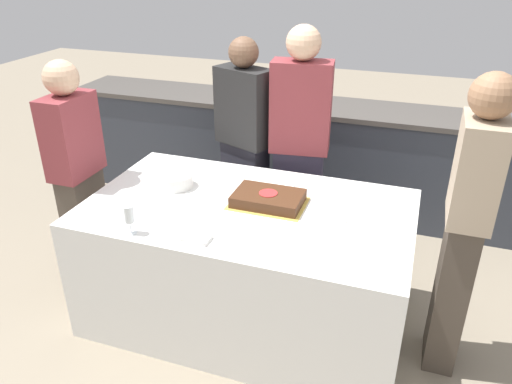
# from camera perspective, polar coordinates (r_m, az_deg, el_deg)

# --- Properties ---
(ground_plane) EXTENTS (14.00, 14.00, 0.00)m
(ground_plane) POSITION_cam_1_polar(r_m,az_deg,el_deg) (3.29, -0.86, -13.60)
(ground_plane) COLOR gray
(back_counter) EXTENTS (4.40, 0.58, 0.92)m
(back_counter) POSITION_cam_1_polar(r_m,az_deg,el_deg) (4.40, 6.30, 4.25)
(back_counter) COLOR #333842
(back_counter) RESTS_ON ground_plane
(dining_table) EXTENTS (1.86, 1.09, 0.78)m
(dining_table) POSITION_cam_1_polar(r_m,az_deg,el_deg) (3.06, -0.91, -8.05)
(dining_table) COLOR silver
(dining_table) RESTS_ON ground_plane
(cake) EXTENTS (0.43, 0.30, 0.07)m
(cake) POSITION_cam_1_polar(r_m,az_deg,el_deg) (2.86, 1.40, -0.77)
(cake) COLOR gold
(cake) RESTS_ON dining_table
(plate_stack) EXTENTS (0.21, 0.21, 0.08)m
(plate_stack) POSITION_cam_1_polar(r_m,az_deg,el_deg) (3.11, -9.14, 1.32)
(plate_stack) COLOR white
(plate_stack) RESTS_ON dining_table
(wine_glass) EXTENTS (0.06, 0.06, 0.16)m
(wine_glass) POSITION_cam_1_polar(r_m,az_deg,el_deg) (2.63, -14.31, -2.57)
(wine_glass) COLOR white
(wine_glass) RESTS_ON dining_table
(side_plate_near_cake) EXTENTS (0.19, 0.19, 0.00)m
(side_plate_near_cake) POSITION_cam_1_polar(r_m,az_deg,el_deg) (3.12, 2.77, 1.03)
(side_plate_near_cake) COLOR white
(side_plate_near_cake) RESTS_ON dining_table
(side_plate_right_edge) EXTENTS (0.19, 0.19, 0.00)m
(side_plate_right_edge) POSITION_cam_1_polar(r_m,az_deg,el_deg) (2.75, 8.37, -3.00)
(side_plate_right_edge) COLOR white
(side_plate_right_edge) RESTS_ON dining_table
(utensil_pile) EXTENTS (0.14, 0.10, 0.02)m
(utensil_pile) POSITION_cam_1_polar(r_m,az_deg,el_deg) (2.55, -6.78, -5.29)
(utensil_pile) COLOR white
(utensil_pile) RESTS_ON dining_table
(person_cutting_cake) EXTENTS (0.42, 0.25, 1.68)m
(person_cutting_cake) POSITION_cam_1_polar(r_m,az_deg,el_deg) (3.45, 4.98, 5.34)
(person_cutting_cake) COLOR #383347
(person_cutting_cake) RESTS_ON ground_plane
(person_seated_left) EXTENTS (0.21, 0.35, 1.53)m
(person_seated_left) POSITION_cam_1_polar(r_m,az_deg,el_deg) (3.38, -19.66, 1.83)
(person_seated_left) COLOR #4C4238
(person_seated_left) RESTS_ON ground_plane
(person_seated_right) EXTENTS (0.21, 0.33, 1.63)m
(person_seated_right) POSITION_cam_1_polar(r_m,az_deg,el_deg) (2.69, 22.76, -3.69)
(person_seated_right) COLOR #4C4238
(person_seated_right) RESTS_ON ground_plane
(person_standing_back) EXTENTS (0.44, 0.33, 1.58)m
(person_standing_back) POSITION_cam_1_polar(r_m,az_deg,el_deg) (3.58, -1.31, 5.22)
(person_standing_back) COLOR #282833
(person_standing_back) RESTS_ON ground_plane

